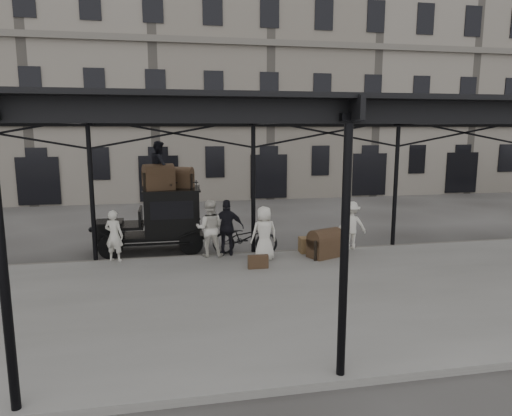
{
  "coord_description": "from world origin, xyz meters",
  "views": [
    {
      "loc": [
        -2.72,
        -12.41,
        4.18
      ],
      "look_at": [
        0.01,
        1.6,
        1.7
      ],
      "focal_mm": 32.0,
      "sensor_mm": 36.0,
      "label": 1
    }
  ],
  "objects_px": {
    "taxi": "(163,217)",
    "bicycle": "(245,238)",
    "porter_official": "(227,228)",
    "steamer_trunk_roof_near": "(159,179)",
    "steamer_trunk_platform": "(325,245)",
    "porter_left": "(114,236)"
  },
  "relations": [
    {
      "from": "taxi",
      "to": "bicycle",
      "type": "xyz_separation_m",
      "value": [
        2.62,
        -1.47,
        -0.5
      ]
    },
    {
      "from": "porter_official",
      "to": "bicycle",
      "type": "bearing_deg",
      "value": -173.39
    },
    {
      "from": "taxi",
      "to": "steamer_trunk_roof_near",
      "type": "xyz_separation_m",
      "value": [
        -0.08,
        -0.25,
        1.34
      ]
    },
    {
      "from": "bicycle",
      "to": "steamer_trunk_platform",
      "type": "bearing_deg",
      "value": -96.98
    },
    {
      "from": "taxi",
      "to": "steamer_trunk_platform",
      "type": "bearing_deg",
      "value": -24.17
    },
    {
      "from": "taxi",
      "to": "porter_official",
      "type": "bearing_deg",
      "value": -35.8
    },
    {
      "from": "porter_left",
      "to": "porter_official",
      "type": "relative_size",
      "value": 0.88
    },
    {
      "from": "taxi",
      "to": "porter_left",
      "type": "xyz_separation_m",
      "value": [
        -1.46,
        -1.47,
        -0.26
      ]
    },
    {
      "from": "porter_left",
      "to": "steamer_trunk_roof_near",
      "type": "relative_size",
      "value": 1.63
    },
    {
      "from": "porter_official",
      "to": "steamer_trunk_platform",
      "type": "height_order",
      "value": "porter_official"
    },
    {
      "from": "steamer_trunk_platform",
      "to": "steamer_trunk_roof_near",
      "type": "bearing_deg",
      "value": 135.57
    },
    {
      "from": "porter_left",
      "to": "steamer_trunk_platform",
      "type": "bearing_deg",
      "value": -163.81
    },
    {
      "from": "bicycle",
      "to": "steamer_trunk_platform",
      "type": "distance_m",
      "value": 2.59
    },
    {
      "from": "taxi",
      "to": "bicycle",
      "type": "bearing_deg",
      "value": -29.4
    },
    {
      "from": "porter_official",
      "to": "steamer_trunk_roof_near",
      "type": "height_order",
      "value": "steamer_trunk_roof_near"
    },
    {
      "from": "taxi",
      "to": "porter_left",
      "type": "height_order",
      "value": "taxi"
    },
    {
      "from": "porter_left",
      "to": "porter_official",
      "type": "bearing_deg",
      "value": -156.82
    },
    {
      "from": "bicycle",
      "to": "taxi",
      "type": "bearing_deg",
      "value": 71.7
    },
    {
      "from": "bicycle",
      "to": "porter_left",
      "type": "bearing_deg",
      "value": 101.1
    },
    {
      "from": "taxi",
      "to": "steamer_trunk_roof_near",
      "type": "distance_m",
      "value": 1.36
    },
    {
      "from": "steamer_trunk_roof_near",
      "to": "taxi",
      "type": "bearing_deg",
      "value": 55.57
    },
    {
      "from": "taxi",
      "to": "steamer_trunk_platform",
      "type": "relative_size",
      "value": 3.53
    }
  ]
}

